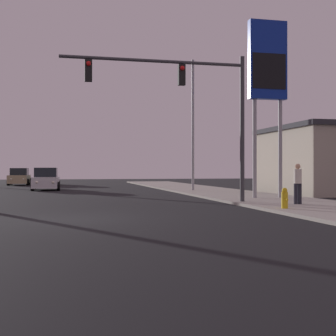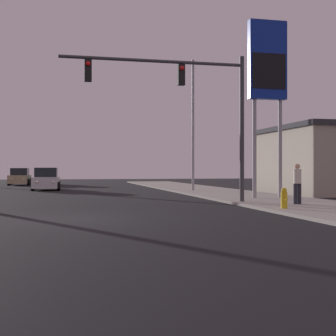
% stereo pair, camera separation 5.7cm
% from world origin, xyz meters
% --- Properties ---
extents(ground_plane, '(120.00, 120.00, 0.00)m').
position_xyz_m(ground_plane, '(0.00, 0.00, 0.00)').
color(ground_plane, black).
extents(sidewalk_right, '(5.00, 60.00, 0.12)m').
position_xyz_m(sidewalk_right, '(9.50, 10.00, 0.06)').
color(sidewalk_right, '#9E998E').
rests_on(sidewalk_right, ground).
extents(car_green, '(2.04, 4.34, 1.68)m').
position_xyz_m(car_green, '(-1.96, 33.42, 0.76)').
color(car_green, '#195933').
rests_on(car_green, ground).
extents(car_white, '(2.04, 4.34, 1.68)m').
position_xyz_m(car_white, '(-1.58, 21.41, 0.76)').
color(car_white, silver).
rests_on(car_white, ground).
extents(car_tan, '(2.04, 4.34, 1.68)m').
position_xyz_m(car_tan, '(-4.58, 33.55, 0.76)').
color(car_tan, tan).
rests_on(car_tan, ground).
extents(traffic_light_mast, '(8.12, 0.36, 6.50)m').
position_xyz_m(traffic_light_mast, '(5.17, 4.81, 4.77)').
color(traffic_light_mast, '#38383D').
rests_on(traffic_light_mast, sidewalk_right).
extents(street_lamp, '(1.74, 0.24, 9.00)m').
position_xyz_m(street_lamp, '(8.29, 16.16, 5.12)').
color(street_lamp, '#99999E').
rests_on(street_lamp, sidewalk_right).
extents(gas_station_sign, '(2.00, 0.42, 9.00)m').
position_xyz_m(gas_station_sign, '(9.84, 7.17, 6.62)').
color(gas_station_sign, '#99999E').
rests_on(gas_station_sign, sidewalk_right).
extents(fire_hydrant, '(0.24, 0.34, 0.76)m').
position_xyz_m(fire_hydrant, '(7.64, 0.92, 0.49)').
color(fire_hydrant, gold).
rests_on(fire_hydrant, sidewalk_right).
extents(pedestrian_on_sidewalk, '(0.34, 0.32, 1.67)m').
position_xyz_m(pedestrian_on_sidewalk, '(9.17, 2.79, 1.03)').
color(pedestrian_on_sidewalk, '#23232D').
rests_on(pedestrian_on_sidewalk, sidewalk_right).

